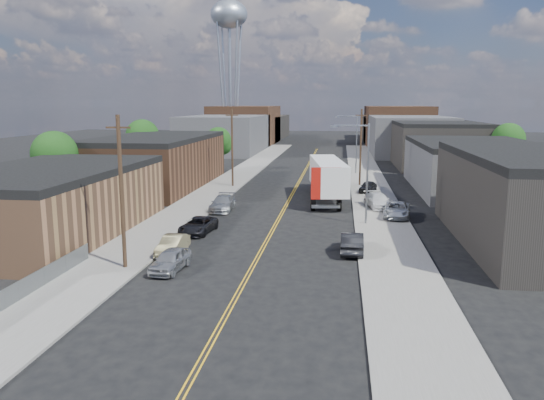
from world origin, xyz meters
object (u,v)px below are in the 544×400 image
(semi_truck, at_px, (328,176))
(car_right_lot_b, at_px, (378,201))
(car_left_c, at_px, (198,225))
(car_right_lot_c, at_px, (368,187))
(car_left_b, at_px, (173,245))
(car_right_lot_a, at_px, (397,210))
(car_left_d, at_px, (223,203))
(car_left_a, at_px, (170,260))
(water_tower, at_px, (229,20))
(car_right_oncoming, at_px, (352,243))

(semi_truck, relative_size, car_right_lot_b, 3.50)
(car_left_c, bearing_deg, car_right_lot_c, 61.33)
(car_left_b, relative_size, car_right_lot_a, 0.80)
(car_left_d, bearing_deg, car_left_a, -88.60)
(water_tower, relative_size, car_left_d, 7.07)
(car_left_c, distance_m, car_right_lot_b, 19.90)
(water_tower, relative_size, semi_truck, 2.10)
(car_right_lot_b, height_order, car_right_lot_c, car_right_lot_b)
(car_left_a, xyz_separation_m, car_left_d, (-0.93, 19.63, 0.05))
(water_tower, relative_size, car_right_lot_a, 7.25)
(water_tower, bearing_deg, car_right_lot_a, -68.08)
(car_left_b, xyz_separation_m, car_left_c, (0.17, 6.28, -0.01))
(water_tower, height_order, car_left_c, water_tower)
(car_left_a, bearing_deg, water_tower, 105.07)
(car_right_lot_b, bearing_deg, car_left_c, -154.20)
(water_tower, height_order, car_left_a, water_tower)
(car_left_a, bearing_deg, car_right_lot_b, 62.34)
(car_right_lot_b, bearing_deg, car_left_a, -135.90)
(car_left_a, distance_m, car_left_d, 19.65)
(car_left_b, distance_m, car_right_lot_b, 24.43)
(car_right_lot_a, relative_size, car_right_lot_c, 1.32)
(car_left_d, bearing_deg, car_left_b, -91.80)
(car_right_oncoming, bearing_deg, car_left_a, 26.94)
(car_right_lot_b, bearing_deg, car_left_b, -142.86)
(car_right_lot_a, bearing_deg, car_left_a, -123.92)
(water_tower, relative_size, car_right_oncoming, 8.04)
(car_left_b, relative_size, car_left_c, 0.85)
(semi_truck, bearing_deg, car_left_c, -127.26)
(semi_truck, height_order, car_left_b, semi_truck)
(car_left_b, distance_m, car_right_oncoming, 12.95)
(car_left_a, height_order, car_right_oncoming, car_right_oncoming)
(water_tower, relative_size, car_right_lot_c, 9.58)
(car_left_a, distance_m, car_right_oncoming, 13.08)
(car_right_oncoming, distance_m, car_right_lot_b, 16.94)
(car_left_a, xyz_separation_m, car_left_b, (-1.07, 3.78, -0.04))
(car_left_c, bearing_deg, semi_truck, 66.21)
(car_left_a, relative_size, car_right_lot_a, 0.82)
(car_right_oncoming, bearing_deg, car_right_lot_b, -99.32)
(car_left_d, xyz_separation_m, car_right_lot_a, (17.06, -1.63, 0.10))
(car_left_a, height_order, car_right_lot_a, car_right_lot_a)
(semi_truck, xyz_separation_m, car_right_oncoming, (2.32, -22.66, -1.82))
(car_left_a, relative_size, car_left_c, 0.87)
(semi_truck, height_order, car_left_a, semi_truck)
(car_left_d, bearing_deg, car_right_lot_a, -6.75)
(car_left_a, bearing_deg, car_left_c, 100.56)
(car_left_c, relative_size, car_right_oncoming, 1.04)
(car_left_b, distance_m, car_left_c, 6.28)
(car_right_lot_c, bearing_deg, car_left_a, -96.67)
(semi_truck, xyz_separation_m, car_left_d, (-10.34, -8.83, -1.82))
(car_left_d, bearing_deg, car_left_c, -91.08)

